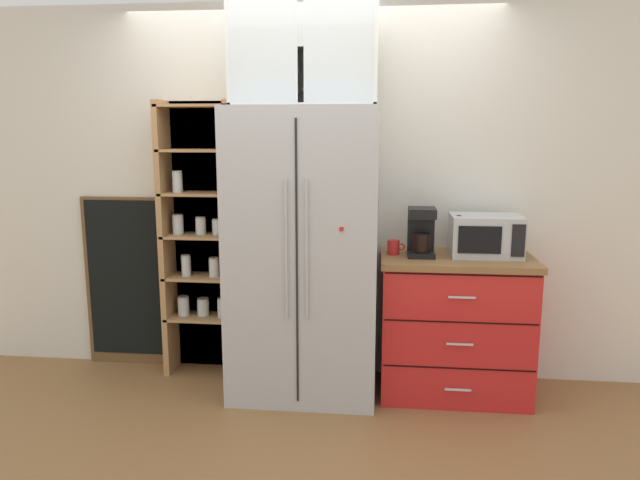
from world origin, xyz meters
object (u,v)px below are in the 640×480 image
refrigerator (305,254)px  bottle_green (458,238)px  microwave (485,236)px  chalkboard_menu (126,281)px  mug_red (394,247)px  coffee_maker (421,232)px

refrigerator → bottle_green: refrigerator is taller
microwave → chalkboard_menu: (-2.51, 0.21, -0.42)m
mug_red → chalkboard_menu: bearing=172.9°
chalkboard_menu → coffee_maker: bearing=-6.8°
microwave → chalkboard_menu: bearing=175.2°
coffee_maker → mug_red: coffee_maker is taller
microwave → bottle_green: 0.18m
mug_red → coffee_maker: bearing=-3.6°
mug_red → bottle_green: bottle_green is taller
coffee_maker → chalkboard_menu: chalkboard_menu is taller
refrigerator → bottle_green: bearing=3.8°
microwave → refrigerator: bearing=-174.7°
chalkboard_menu → mug_red: bearing=-7.1°
refrigerator → bottle_green: size_ratio=7.02×
microwave → bottle_green: bottle_green is taller
refrigerator → bottle_green: 0.98m
mug_red → microwave: bearing=3.1°
coffee_maker → chalkboard_menu: size_ratio=0.25×
microwave → mug_red: size_ratio=3.89×
coffee_maker → chalkboard_menu: bearing=173.2°
bottle_green → coffee_maker: bearing=-179.7°
bottle_green → chalkboard_menu: (-2.34, 0.25, -0.41)m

